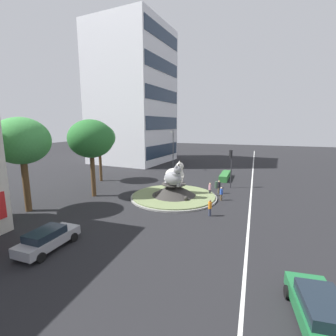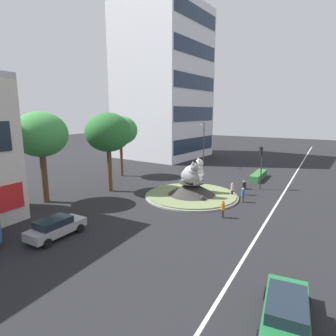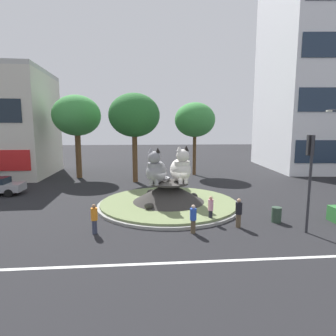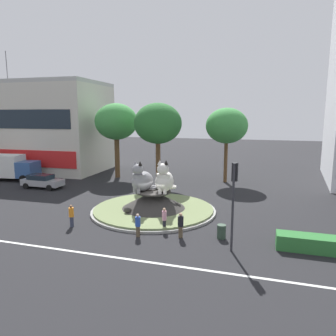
# 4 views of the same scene
# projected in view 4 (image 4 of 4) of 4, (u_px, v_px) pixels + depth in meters

# --- Properties ---
(ground_plane) EXTENTS (160.00, 160.00, 0.00)m
(ground_plane) POSITION_uv_depth(u_px,v_px,m) (154.00, 211.00, 25.74)
(ground_plane) COLOR black
(lane_centreline) EXTENTS (112.00, 0.20, 0.01)m
(lane_centreline) POSITION_uv_depth(u_px,v_px,m) (103.00, 256.00, 17.65)
(lane_centreline) COLOR silver
(lane_centreline) RESTS_ON ground
(roundabout_island) EXTENTS (10.11, 10.11, 1.71)m
(roundabout_island) POSITION_uv_depth(u_px,v_px,m) (154.00, 204.00, 25.63)
(roundabout_island) COLOR gray
(roundabout_island) RESTS_ON ground
(cat_statue_grey) EXTENTS (2.08, 2.55, 2.53)m
(cat_statue_grey) POSITION_uv_depth(u_px,v_px,m) (142.00, 180.00, 25.27)
(cat_statue_grey) COLOR gray
(cat_statue_grey) RESTS_ON roundabout_island
(cat_statue_white) EXTENTS (1.71, 2.76, 2.63)m
(cat_statue_white) POSITION_uv_depth(u_px,v_px,m) (164.00, 180.00, 25.09)
(cat_statue_white) COLOR silver
(cat_statue_white) RESTS_ON roundabout_island
(traffic_light_mast) EXTENTS (0.35, 0.46, 5.16)m
(traffic_light_mast) POSITION_uv_depth(u_px,v_px,m) (234.00, 190.00, 17.75)
(traffic_light_mast) COLOR #2D2D33
(traffic_light_mast) RESTS_ON ground
(shophouse_block) EXTENTS (25.94, 11.13, 16.32)m
(shophouse_block) POSITION_uv_depth(u_px,v_px,m) (19.00, 127.00, 45.55)
(shophouse_block) COLOR beige
(shophouse_block) RESTS_ON ground
(clipped_hedge_strip) EXTENTS (5.62, 1.20, 0.90)m
(clipped_hedge_strip) POSITION_uv_depth(u_px,v_px,m) (328.00, 245.00, 17.97)
(clipped_hedge_strip) COLOR #2D7033
(clipped_hedge_strip) RESTS_ON ground
(broadleaf_tree_behind_island) EXTENTS (5.19, 5.19, 9.09)m
(broadleaf_tree_behind_island) POSITION_uv_depth(u_px,v_px,m) (158.00, 124.00, 34.06)
(broadleaf_tree_behind_island) COLOR brown
(broadleaf_tree_behind_island) RESTS_ON ground
(second_tree_near_tower) EXTENTS (5.24, 5.24, 9.20)m
(second_tree_near_tower) POSITION_uv_depth(u_px,v_px,m) (116.00, 122.00, 38.71)
(second_tree_near_tower) COLOR brown
(second_tree_near_tower) RESTS_ON ground
(third_tree_left) EXTENTS (4.76, 4.76, 8.60)m
(third_tree_left) POSITION_uv_depth(u_px,v_px,m) (227.00, 126.00, 35.82)
(third_tree_left) COLOR brown
(third_tree_left) RESTS_ON ground
(pedestrian_orange_shirt) EXTENTS (0.35, 0.35, 1.59)m
(pedestrian_orange_shirt) POSITION_uv_depth(u_px,v_px,m) (71.00, 215.00, 22.08)
(pedestrian_orange_shirt) COLOR #33384C
(pedestrian_orange_shirt) RESTS_ON ground
(pedestrian_pink_shirt) EXTENTS (0.31, 0.31, 1.60)m
(pedestrian_pink_shirt) POSITION_uv_depth(u_px,v_px,m) (164.00, 219.00, 21.32)
(pedestrian_pink_shirt) COLOR black
(pedestrian_pink_shirt) RESTS_ON ground
(pedestrian_blue_shirt) EXTENTS (0.34, 0.34, 1.54)m
(pedestrian_blue_shirt) POSITION_uv_depth(u_px,v_px,m) (138.00, 225.00, 20.26)
(pedestrian_blue_shirt) COLOR brown
(pedestrian_blue_shirt) RESTS_ON ground
(pedestrian_black_shirt) EXTENTS (0.36, 0.36, 1.65)m
(pedestrian_black_shirt) POSITION_uv_depth(u_px,v_px,m) (181.00, 225.00, 20.10)
(pedestrian_black_shirt) COLOR brown
(pedestrian_black_shirt) RESTS_ON ground
(hatchback_near_shophouse) EXTENTS (4.42, 1.96, 1.48)m
(hatchback_near_shophouse) POSITION_uv_depth(u_px,v_px,m) (42.00, 181.00, 33.79)
(hatchback_near_shophouse) COLOR #99999E
(hatchback_near_shophouse) RESTS_ON ground
(delivery_box_truck) EXTENTS (6.76, 3.36, 3.06)m
(delivery_box_truck) POSITION_uv_depth(u_px,v_px,m) (9.00, 167.00, 37.81)
(delivery_box_truck) COLOR #335693
(delivery_box_truck) RESTS_ON ground
(litter_bin) EXTENTS (0.56, 0.56, 0.90)m
(litter_bin) POSITION_uv_depth(u_px,v_px,m) (221.00, 232.00, 20.04)
(litter_bin) COLOR #2D4233
(litter_bin) RESTS_ON ground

